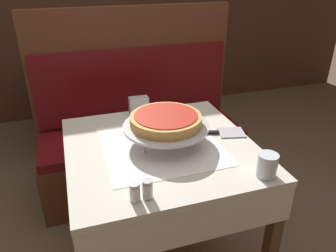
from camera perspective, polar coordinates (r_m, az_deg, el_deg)
The scene contains 11 objects.
dining_table_front at distance 1.50m, azimuth -1.23°, elevation -6.98°, with size 0.81×0.81×0.74m.
dining_table_rear at distance 3.00m, azimuth -13.90°, elevation 9.68°, with size 0.82×0.82×0.74m.
booth_bench at distance 2.31m, azimuth -4.73°, elevation -2.53°, with size 1.36×0.50×1.22m.
pizza_pan_stand at distance 1.43m, azimuth -0.37°, elevation -0.15°, with size 0.38×0.38×0.09m.
deep_dish_pizza at distance 1.41m, azimuth -0.37°, elevation 1.09°, with size 0.31×0.31×0.05m.
pizza_server at distance 1.56m, azimuth 8.72°, elevation -1.13°, with size 0.29×0.13×0.01m.
water_glass_near at distance 1.28m, azimuth 16.89°, elevation -6.53°, with size 0.08×0.08×0.09m.
salt_shaker at distance 1.12m, azimuth -5.79°, elevation -11.36°, with size 0.04×0.04×0.07m.
pepper_shaker at distance 1.13m, azimuth -3.58°, elevation -10.92°, with size 0.04×0.04×0.07m.
napkin_holder at distance 1.74m, azimuth -5.10°, elevation 3.63°, with size 0.10×0.05×0.09m.
condiment_caddy at distance 2.99m, azimuth -14.99°, elevation 12.57°, with size 0.11×0.11×0.15m.
Camera 1 is at (-0.35, -1.20, 1.47)m, focal length 35.00 mm.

